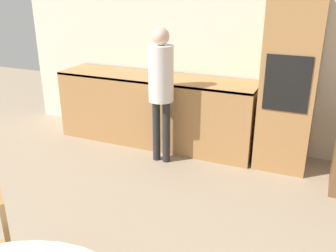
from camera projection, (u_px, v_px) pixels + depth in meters
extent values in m
cube|color=silver|center=(247.00, 48.00, 4.57)|extent=(6.50, 0.05, 2.60)
cube|color=#AD7A47|center=(156.00, 110.00, 4.97)|extent=(2.64, 0.60, 0.92)
cube|color=black|center=(155.00, 78.00, 4.81)|extent=(2.64, 0.60, 0.03)
cube|color=#AD7A47|center=(289.00, 86.00, 4.19)|extent=(0.58, 0.58, 1.93)
cube|color=black|center=(287.00, 84.00, 3.90)|extent=(0.47, 0.01, 0.60)
cube|color=#AD7A47|center=(5.00, 223.00, 2.26)|extent=(0.31, 0.26, 0.48)
cylinder|color=#262628|center=(156.00, 130.00, 4.50)|extent=(0.09, 0.09, 0.77)
cylinder|color=#262628|center=(166.00, 132.00, 4.45)|extent=(0.09, 0.09, 0.77)
cylinder|color=silver|center=(161.00, 74.00, 4.22)|extent=(0.29, 0.29, 0.64)
sphere|color=beige|center=(161.00, 36.00, 4.07)|extent=(0.19, 0.19, 0.19)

